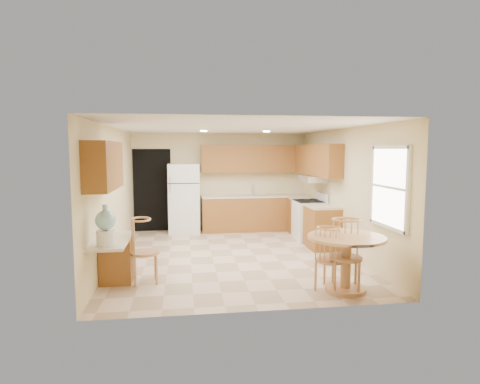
{
  "coord_description": "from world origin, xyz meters",
  "views": [
    {
      "loc": [
        -0.92,
        -7.66,
        2.08
      ],
      "look_at": [
        0.18,
        0.3,
        1.23
      ],
      "focal_mm": 30.0,
      "sensor_mm": 36.0,
      "label": 1
    }
  ],
  "objects": [
    {
      "name": "stove",
      "position": [
        1.92,
        1.18,
        0.47
      ],
      "size": [
        0.65,
        0.76,
        1.09
      ],
      "color": "white",
      "rests_on": "floor"
    },
    {
      "name": "base_cab_back",
      "position": [
        0.88,
        2.45,
        0.43
      ],
      "size": [
        2.75,
        0.6,
        0.87
      ],
      "primitive_type": "cube",
      "color": "#955C26",
      "rests_on": "floor"
    },
    {
      "name": "ceiling",
      "position": [
        0.0,
        0.0,
        2.5
      ],
      "size": [
        4.5,
        5.5,
        0.02
      ],
      "primitive_type": "cube",
      "color": "white",
      "rests_on": "wall_back"
    },
    {
      "name": "water_crock",
      "position": [
        -2.0,
        -2.08,
        1.03
      ],
      "size": [
        0.27,
        0.27,
        0.57
      ],
      "color": "white",
      "rests_on": "desk_top"
    },
    {
      "name": "upper_cab_back",
      "position": [
        0.88,
        2.58,
        1.85
      ],
      "size": [
        2.75,
        0.33,
        0.7
      ],
      "primitive_type": "cube",
      "color": "#955C26",
      "rests_on": "wall_back"
    },
    {
      "name": "chair_desk",
      "position": [
        -1.55,
        -1.49,
        0.62
      ],
      "size": [
        0.45,
        0.58,
        1.01
      ],
      "rotation": [
        0.0,
        0.0,
        -1.45
      ],
      "color": "tan",
      "rests_on": "floor"
    },
    {
      "name": "doorway",
      "position": [
        -1.75,
        2.73,
        1.05
      ],
      "size": [
        0.9,
        0.02,
        2.1
      ],
      "primitive_type": "cube",
      "color": "black",
      "rests_on": "floor"
    },
    {
      "name": "floor",
      "position": [
        0.0,
        0.0,
        0.0
      ],
      "size": [
        5.5,
        5.5,
        0.0
      ],
      "primitive_type": "plane",
      "color": "beige",
      "rests_on": "ground"
    },
    {
      "name": "can_light_a",
      "position": [
        -0.5,
        1.2,
        2.48
      ],
      "size": [
        0.14,
        0.14,
        0.02
      ],
      "primitive_type": "cylinder",
      "color": "white",
      "rests_on": "ceiling"
    },
    {
      "name": "desk_top",
      "position": [
        -2.0,
        -1.7,
        0.75
      ],
      "size": [
        0.5,
        1.2,
        0.04
      ],
      "primitive_type": "cube",
      "color": "beige",
      "rests_on": "desk_pedestal"
    },
    {
      "name": "can_light_b",
      "position": [
        0.9,
        1.2,
        2.48
      ],
      "size": [
        0.14,
        0.14,
        0.02
      ],
      "primitive_type": "cylinder",
      "color": "white",
      "rests_on": "ceiling"
    },
    {
      "name": "dining_table",
      "position": [
        1.4,
        -2.2,
        0.54
      ],
      "size": [
        1.12,
        1.12,
        0.83
      ],
      "rotation": [
        0.0,
        0.0,
        -0.19
      ],
      "color": "tan",
      "rests_on": "floor"
    },
    {
      "name": "counter_back",
      "position": [
        0.88,
        2.45,
        0.89
      ],
      "size": [
        2.75,
        0.63,
        0.04
      ],
      "primitive_type": "cube",
      "color": "beige",
      "rests_on": "base_cab_back"
    },
    {
      "name": "wall_left",
      "position": [
        -2.25,
        0.0,
        1.25
      ],
      "size": [
        0.02,
        5.5,
        2.5
      ],
      "primitive_type": "cube",
      "color": "beige",
      "rests_on": "floor"
    },
    {
      "name": "wall_back",
      "position": [
        0.0,
        2.75,
        1.25
      ],
      "size": [
        4.5,
        0.02,
        2.5
      ],
      "primitive_type": "cube",
      "color": "beige",
      "rests_on": "floor"
    },
    {
      "name": "chair_table_b",
      "position": [
        1.4,
        -2.3,
        0.65
      ],
      "size": [
        0.47,
        0.5,
        1.06
      ],
      "rotation": [
        0.0,
        0.0,
        2.85
      ],
      "color": "tan",
      "rests_on": "floor"
    },
    {
      "name": "base_cab_right_a",
      "position": [
        1.95,
        1.85,
        0.43
      ],
      "size": [
        0.6,
        0.59,
        0.87
      ],
      "primitive_type": "cube",
      "color": "#955C26",
      "rests_on": "floor"
    },
    {
      "name": "window",
      "position": [
        2.23,
        -1.85,
        1.5
      ],
      "size": [
        0.06,
        1.12,
        1.3
      ],
      "color": "white",
      "rests_on": "wall_right"
    },
    {
      "name": "counter_right_a",
      "position": [
        1.95,
        1.85,
        0.89
      ],
      "size": [
        0.63,
        0.59,
        0.04
      ],
      "primitive_type": "cube",
      "color": "beige",
      "rests_on": "base_cab_right_a"
    },
    {
      "name": "wall_right",
      "position": [
        2.25,
        0.0,
        1.25
      ],
      "size": [
        0.02,
        5.5,
        2.5
      ],
      "primitive_type": "cube",
      "color": "beige",
      "rests_on": "floor"
    },
    {
      "name": "desk_pedestal",
      "position": [
        -2.0,
        -1.32,
        0.36
      ],
      "size": [
        0.48,
        0.42,
        0.72
      ],
      "primitive_type": "cube",
      "color": "#955C26",
      "rests_on": "floor"
    },
    {
      "name": "refrigerator",
      "position": [
        -0.95,
        2.4,
        0.87
      ],
      "size": [
        0.76,
        0.74,
        1.73
      ],
      "color": "white",
      "rests_on": "floor"
    },
    {
      "name": "chair_table_a",
      "position": [
        1.19,
        -2.19,
        0.57
      ],
      "size": [
        0.42,
        0.51,
        0.94
      ],
      "rotation": [
        0.0,
        0.0,
        -0.79
      ],
      "color": "tan",
      "rests_on": "floor"
    },
    {
      "name": "wall_front",
      "position": [
        0.0,
        -2.75,
        1.25
      ],
      "size": [
        4.5,
        0.02,
        2.5
      ],
      "primitive_type": "cube",
      "color": "beige",
      "rests_on": "floor"
    },
    {
      "name": "base_cab_right_b",
      "position": [
        1.95,
        0.4,
        0.43
      ],
      "size": [
        0.6,
        0.8,
        0.87
      ],
      "primitive_type": "cube",
      "color": "#955C26",
      "rests_on": "floor"
    },
    {
      "name": "range_hood",
      "position": [
        2.0,
        1.18,
        1.42
      ],
      "size": [
        0.5,
        0.76,
        0.14
      ],
      "primitive_type": "cube",
      "color": "silver",
      "rests_on": "upper_cab_right"
    },
    {
      "name": "upper_cab_right",
      "position": [
        2.08,
        1.21,
        1.85
      ],
      "size": [
        0.33,
        2.42,
        0.7
      ],
      "primitive_type": "cube",
      "color": "#955C26",
      "rests_on": "wall_right"
    },
    {
      "name": "upper_cab_left",
      "position": [
        -2.08,
        -1.6,
        1.85
      ],
      "size": [
        0.33,
        1.4,
        0.7
      ],
      "primitive_type": "cube",
      "color": "#955C26",
      "rests_on": "wall_left"
    },
    {
      "name": "counter_right_b",
      "position": [
        1.95,
        0.4,
        0.89
      ],
      "size": [
        0.63,
        0.8,
        0.04
      ],
      "primitive_type": "cube",
      "color": "beige",
      "rests_on": "base_cab_right_b"
    },
    {
      "name": "sink",
      "position": [
        0.85,
        2.45,
        0.91
      ],
      "size": [
        0.78,
        0.44,
        0.01
      ],
      "primitive_type": "cube",
      "color": "silver",
      "rests_on": "counter_back"
    }
  ]
}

